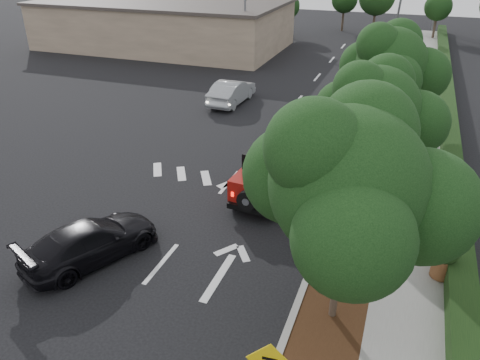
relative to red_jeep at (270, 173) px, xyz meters
The scene contains 18 objects.
ground 5.89m from the red_jeep, 109.64° to the right, with size 120.00×120.00×0.00m, color black.
curb 7.12m from the red_jeep, 67.93° to the left, with size 0.20×70.00×0.15m, color #9E9B93.
planting_strip 7.55m from the red_jeep, 60.82° to the left, with size 1.80×70.00×0.12m, color black.
sidewalk 8.63m from the red_jeep, 49.67° to the left, with size 2.00×70.00×0.12m, color gray.
hedge 9.57m from the red_jeep, 43.25° to the left, with size 0.80×70.00×0.80m, color black.
commercial_building 30.42m from the red_jeep, 126.18° to the left, with size 22.00×12.00×4.00m, color #87745D.
transmission_tower 42.74m from the red_jeep, 84.56° to the left, with size 7.00×4.00×28.00m, color slate, non-canonical shape.
street_tree_near 7.07m from the red_jeep, 58.51° to the right, with size 3.80×3.80×5.92m, color black, non-canonical shape.
street_tree_mid 3.94m from the red_jeep, 15.88° to the left, with size 3.20×3.20×5.32m, color black, non-canonical shape.
street_tree_far 8.44m from the red_jeep, 64.16° to the left, with size 3.40×3.40×5.62m, color black, non-canonical shape.
light_pole_a 22.23m from the red_jeep, 112.36° to the left, with size 2.00×0.22×9.00m, color slate, non-canonical shape.
light_pole_b 33.90m from the red_jeep, 106.19° to the left, with size 2.00×0.22×9.00m, color slate, non-canonical shape.
red_jeep is the anchor object (origin of this frame).
silver_suv_ahead 2.69m from the red_jeep, 86.31° to the left, with size 2.64×5.73×1.59m, color #ADB0B5.
black_suv_oncoming 7.30m from the red_jeep, 125.05° to the right, with size 1.83×4.51×1.31m, color black.
silver_sedan_oncoming 12.07m from the red_jeep, 118.46° to the left, with size 1.55×4.45×1.47m, color #A5A9AD.
parked_suv 22.85m from the red_jeep, 121.12° to the left, with size 1.92×4.77×1.63m, color #B7BABF.
terracotta_planter 7.19m from the red_jeep, 26.27° to the right, with size 0.80×0.80×1.40m.
Camera 1 is at (6.59, -10.48, 9.35)m, focal length 35.00 mm.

